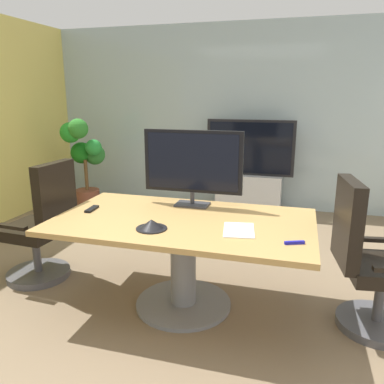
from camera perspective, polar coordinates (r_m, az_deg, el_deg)
name	(u,v)px	position (r m, az deg, el deg)	size (l,w,h in m)	color
ground_plane	(168,311)	(3.14, -3.61, -17.29)	(7.21, 7.21, 0.00)	#7A664C
wall_back_glass_partition	(237,118)	(5.69, 6.81, 10.97)	(5.70, 0.10, 2.62)	#9EB2B7
conference_table	(183,242)	(2.97, -1.34, -7.51)	(1.95, 1.10, 0.73)	#B2894C
office_chair_left	(43,232)	(3.67, -21.40, -5.53)	(0.61, 0.59, 1.09)	#4C4C51
office_chair_right	(369,269)	(3.01, 24.91, -10.38)	(0.62, 0.60, 1.09)	#4C4C51
tv_monitor	(193,164)	(3.17, 0.10, 4.26)	(0.84, 0.18, 0.64)	#333338
wall_display_unit	(249,182)	(5.43, 8.52, 1.49)	(1.20, 0.36, 1.31)	#B7BABC
potted_plant	(84,158)	(5.64, -15.80, 4.90)	(0.54, 0.57, 1.32)	brown
conference_phone	(152,225)	(2.70, -6.07, -4.89)	(0.22, 0.22, 0.07)	black
remote_control	(92,209)	(3.23, -14.75, -2.46)	(0.05, 0.17, 0.02)	black
whiteboard_marker	(294,243)	(2.52, 15.07, -7.31)	(0.13, 0.02, 0.02)	#1919A5
paper_notepad	(239,230)	(2.68, 7.02, -5.67)	(0.21, 0.30, 0.01)	white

